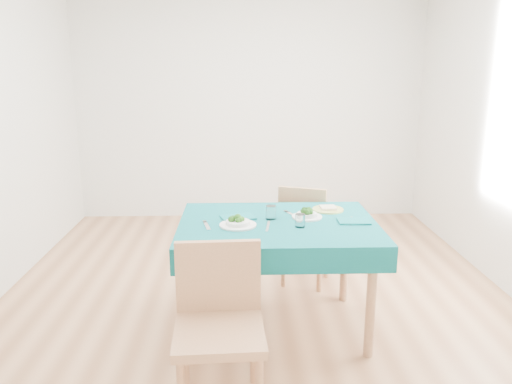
{
  "coord_description": "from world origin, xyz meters",
  "views": [
    {
      "loc": [
        -0.12,
        -3.59,
        1.75
      ],
      "look_at": [
        0.0,
        0.0,
        0.85
      ],
      "focal_mm": 35.0,
      "sensor_mm": 36.0,
      "label": 1
    }
  ],
  "objects_px": {
    "bowl_far": "(307,213)",
    "side_plate": "(328,209)",
    "table": "(277,275)",
    "bowl_near": "(238,221)",
    "chair_near": "(219,306)",
    "chair_far": "(306,228)"
  },
  "relations": [
    {
      "from": "chair_near",
      "to": "chair_far",
      "type": "bearing_deg",
      "value": 64.66
    },
    {
      "from": "table",
      "to": "side_plate",
      "type": "height_order",
      "value": "side_plate"
    },
    {
      "from": "chair_near",
      "to": "chair_far",
      "type": "height_order",
      "value": "chair_near"
    },
    {
      "from": "chair_far",
      "to": "bowl_near",
      "type": "relative_size",
      "value": 3.94
    },
    {
      "from": "bowl_near",
      "to": "chair_near",
      "type": "bearing_deg",
      "value": -97.32
    },
    {
      "from": "table",
      "to": "chair_near",
      "type": "bearing_deg",
      "value": -113.58
    },
    {
      "from": "chair_near",
      "to": "side_plate",
      "type": "height_order",
      "value": "chair_near"
    },
    {
      "from": "bowl_near",
      "to": "bowl_far",
      "type": "xyz_separation_m",
      "value": [
        0.47,
        0.17,
        -0.01
      ]
    },
    {
      "from": "chair_near",
      "to": "side_plate",
      "type": "distance_m",
      "value": 1.34
    },
    {
      "from": "bowl_near",
      "to": "side_plate",
      "type": "distance_m",
      "value": 0.73
    },
    {
      "from": "table",
      "to": "bowl_far",
      "type": "distance_m",
      "value": 0.47
    },
    {
      "from": "table",
      "to": "bowl_far",
      "type": "bearing_deg",
      "value": 24.13
    },
    {
      "from": "chair_near",
      "to": "bowl_far",
      "type": "distance_m",
      "value": 1.1
    },
    {
      "from": "bowl_far",
      "to": "side_plate",
      "type": "relative_size",
      "value": 0.93
    },
    {
      "from": "chair_near",
      "to": "bowl_far",
      "type": "bearing_deg",
      "value": 55.71
    },
    {
      "from": "bowl_far",
      "to": "side_plate",
      "type": "distance_m",
      "value": 0.25
    },
    {
      "from": "chair_far",
      "to": "bowl_far",
      "type": "relative_size",
      "value": 4.57
    },
    {
      "from": "table",
      "to": "bowl_near",
      "type": "height_order",
      "value": "bowl_near"
    },
    {
      "from": "bowl_far",
      "to": "side_plate",
      "type": "xyz_separation_m",
      "value": [
        0.17,
        0.18,
        -0.03
      ]
    },
    {
      "from": "chair_near",
      "to": "chair_far",
      "type": "relative_size",
      "value": 1.22
    },
    {
      "from": "table",
      "to": "side_plate",
      "type": "distance_m",
      "value": 0.6
    },
    {
      "from": "bowl_near",
      "to": "table",
      "type": "bearing_deg",
      "value": 15.78
    }
  ]
}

